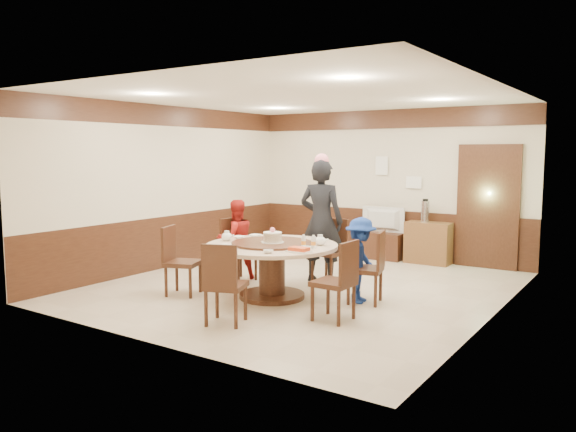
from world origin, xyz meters
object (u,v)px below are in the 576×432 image
Objects in this scene: television at (382,220)px; thermos at (425,212)px; shrimp_platter at (299,250)px; banquet_table at (272,260)px; birthday_cake at (273,237)px; person_standing at (321,221)px; side_cabinet at (428,243)px; person_red at (236,240)px; person_blue at (360,260)px; tv_stand at (381,245)px.

thermos is at bearing 177.90° from television.
shrimp_platter is at bearing -93.34° from thermos.
banquet_table is at bearing -103.81° from thermos.
television is (0.01, 3.55, -0.12)m from birthday_cake.
banquet_table is 0.76m from shrimp_platter.
person_standing is 1.25m from birthday_cake.
person_red is at bearing -125.34° from side_cabinet.
banquet_table is at bearing -104.99° from side_cabinet.
person_standing is at bearing -109.10° from thermos.
person_blue is (1.12, 0.46, 0.04)m from banquet_table.
birthday_cake is at bearing -90.16° from tv_stand.
side_cabinet is at bearing -119.15° from person_standing.
person_standing is 4.99× the size of thermos.
side_cabinet is at bearing 75.61° from birthday_cake.
side_cabinet is (0.92, 3.58, -0.48)m from birthday_cake.
person_red is at bearing 18.62° from person_standing.
tv_stand is 1.08m from thermos.
side_cabinet is at bearing 75.01° from banquet_table.
person_blue is 1.23m from birthday_cake.
person_red is at bearing 63.83° from television.
birthday_cake reaches higher than banquet_table.
person_standing is 2.55m from side_cabinet.
tv_stand is at bearing 98.95° from shrimp_platter.
banquet_table is 2.13× the size of tv_stand.
thermos is (0.83, 0.03, 0.69)m from tv_stand.
birthday_cake reaches higher than side_cabinet.
birthday_cake is 3.72m from side_cabinet.
shrimp_platter is 3.88m from thermos.
tv_stand is 2.24× the size of thermos.
side_cabinet is at bearing 0.00° from thermos.
person_red is 2.01m from shrimp_platter.
thermos is at bearing 180.00° from side_cabinet.
thermos is at bearing 2.07° from tv_stand.
person_blue is at bearing 115.24° from person_red.
person_red is at bearing 151.55° from banquet_table.
person_red is (-1.13, 0.61, 0.10)m from banquet_table.
person_standing is 6.31× the size of shrimp_platter.
tv_stand is at bearing 89.84° from birthday_cake.
person_red is at bearing 79.14° from person_blue.
person_standing is at bearing 86.44° from television.
person_blue is 3.26m from tv_stand.
television reaches higher than side_cabinet.
banquet_table is 2.26× the size of side_cabinet.
person_red is 4.22× the size of shrimp_platter.
banquet_table reaches higher than side_cabinet.
banquet_table is 3.53m from tv_stand.
television is 0.98m from side_cabinet.
shrimp_platter is (-0.47, -0.78, 0.21)m from person_blue.
birthday_cake is 3.55m from television.
television is at bearing 89.84° from birthday_cake.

